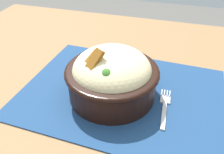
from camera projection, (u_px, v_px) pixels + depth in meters
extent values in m
cube|color=olive|center=(129.00, 94.00, 0.59)|extent=(1.24, 0.88, 0.04)
cylinder|color=brown|center=(36.00, 88.00, 1.24)|extent=(0.04, 0.04, 0.74)
cube|color=navy|center=(121.00, 93.00, 0.56)|extent=(0.47, 0.36, 0.00)
cylinder|color=black|center=(112.00, 82.00, 0.53)|extent=(0.19, 0.19, 0.07)
torus|color=black|center=(112.00, 71.00, 0.52)|extent=(0.20, 0.20, 0.01)
ellipsoid|color=beige|center=(112.00, 71.00, 0.52)|extent=(0.23, 0.23, 0.10)
sphere|color=#366925|center=(107.00, 75.00, 0.46)|extent=(0.03, 0.03, 0.03)
sphere|color=#366925|center=(111.00, 66.00, 0.49)|extent=(0.03, 0.03, 0.03)
cylinder|color=orange|center=(136.00, 58.00, 0.52)|extent=(0.03, 0.03, 0.01)
cylinder|color=orange|center=(118.00, 69.00, 0.48)|extent=(0.04, 0.02, 0.01)
cylinder|color=orange|center=(111.00, 71.00, 0.48)|extent=(0.03, 0.02, 0.01)
cube|color=brown|center=(89.00, 62.00, 0.48)|extent=(0.05, 0.05, 0.04)
cube|color=brown|center=(92.00, 64.00, 0.47)|extent=(0.04, 0.05, 0.05)
cube|color=#BDBDBD|center=(164.00, 118.00, 0.49)|extent=(0.01, 0.07, 0.00)
cube|color=#BDBDBD|center=(165.00, 105.00, 0.52)|extent=(0.01, 0.01, 0.00)
cube|color=#BDBDBD|center=(165.00, 99.00, 0.54)|extent=(0.02, 0.03, 0.00)
cube|color=#BDBDBD|center=(170.00, 93.00, 0.56)|extent=(0.00, 0.02, 0.00)
cube|color=#BDBDBD|center=(167.00, 93.00, 0.56)|extent=(0.00, 0.02, 0.00)
cube|color=#BDBDBD|center=(165.00, 92.00, 0.56)|extent=(0.00, 0.02, 0.00)
cube|color=#BDBDBD|center=(162.00, 92.00, 0.56)|extent=(0.00, 0.02, 0.00)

